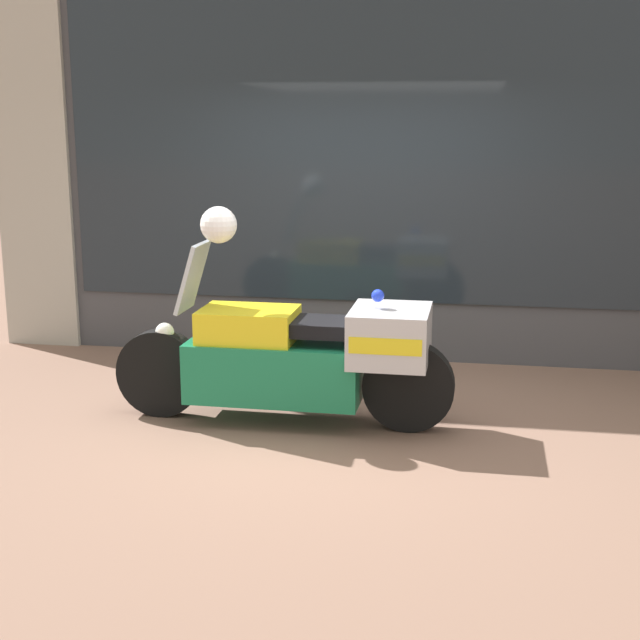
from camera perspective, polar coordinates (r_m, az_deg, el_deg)
The scene contains 5 objects.
ground_plane at distance 6.58m, azimuth 0.40°, elevation -6.51°, with size 60.00×60.00×0.00m, color #7A5B4C.
shop_building at distance 8.25m, azimuth 0.22°, elevation 10.85°, with size 6.98×0.55×3.77m.
window_display at distance 8.36m, azimuth 4.73°, elevation 1.04°, with size 5.79×0.30×2.01m.
paramedic_motorcycle at distance 6.40m, azimuth -1.25°, elevation -2.27°, with size 2.50×0.66×1.31m.
white_helmet at distance 6.37m, azimuth -6.51°, elevation 6.07°, with size 0.26×0.26×0.26m, color white.
Camera 1 is at (1.04, -6.12, 2.18)m, focal length 50.00 mm.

